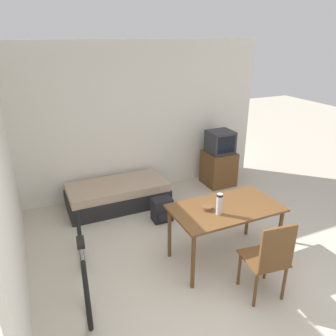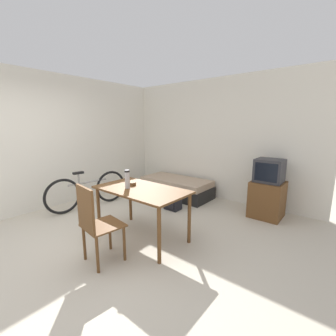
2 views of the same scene
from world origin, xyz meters
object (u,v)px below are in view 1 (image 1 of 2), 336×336
(thermos_flask, at_px, (219,203))
(daybed, at_px, (118,195))
(dining_table, at_px, (225,213))
(backpack, at_px, (162,210))
(bicycle, at_px, (83,262))
(wooden_chair, at_px, (270,257))
(tv, at_px, (219,160))
(mate_bowl, at_px, (208,208))

(thermos_flask, bearing_deg, daybed, 108.11)
(dining_table, distance_m, backpack, 1.34)
(bicycle, bearing_deg, daybed, 62.52)
(wooden_chair, xyz_separation_m, thermos_flask, (-0.21, 0.70, 0.36))
(daybed, bearing_deg, dining_table, -66.48)
(tv, distance_m, mate_bowl, 2.48)
(dining_table, bearing_deg, thermos_flask, -148.30)
(mate_bowl, xyz_separation_m, backpack, (-0.11, 1.16, -0.60))
(dining_table, distance_m, wooden_chair, 0.82)
(wooden_chair, bearing_deg, bicycle, 150.89)
(thermos_flask, bearing_deg, mate_bowl, 115.57)
(backpack, bearing_deg, tv, 27.58)
(wooden_chair, distance_m, backpack, 2.08)
(wooden_chair, relative_size, thermos_flask, 3.68)
(wooden_chair, relative_size, bicycle, 0.58)
(dining_table, bearing_deg, mate_bowl, 171.81)
(tv, height_order, mate_bowl, tv)
(wooden_chair, bearing_deg, backpack, 101.07)
(tv, relative_size, wooden_chair, 1.09)
(daybed, distance_m, thermos_flask, 2.30)
(bicycle, bearing_deg, mate_bowl, -6.15)
(wooden_chair, height_order, bicycle, wooden_chair)
(daybed, height_order, mate_bowl, mate_bowl)
(wooden_chair, xyz_separation_m, backpack, (-0.39, 2.01, -0.37))
(mate_bowl, bearing_deg, wooden_chair, -71.58)
(tv, height_order, backpack, tv)
(mate_bowl, bearing_deg, backpack, 95.48)
(thermos_flask, bearing_deg, dining_table, 31.70)
(daybed, distance_m, bicycle, 2.00)
(bicycle, relative_size, backpack, 4.46)
(mate_bowl, bearing_deg, bicycle, 173.85)
(tv, xyz_separation_m, dining_table, (-1.21, -2.02, 0.19))
(bicycle, bearing_deg, wooden_chair, -29.11)
(tv, distance_m, bicycle, 3.50)
(bicycle, xyz_separation_m, mate_bowl, (1.53, -0.16, 0.44))
(dining_table, relative_size, bicycle, 0.81)
(daybed, distance_m, mate_bowl, 2.11)
(tv, distance_m, wooden_chair, 3.06)
(bicycle, height_order, mate_bowl, mate_bowl)
(dining_table, height_order, thermos_flask, thermos_flask)
(dining_table, xyz_separation_m, backpack, (-0.36, 1.20, -0.49))
(daybed, height_order, thermos_flask, thermos_flask)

